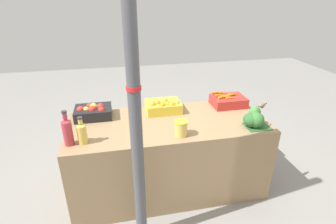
# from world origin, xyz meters

# --- Properties ---
(ground_plane) EXTENTS (10.00, 10.00, 0.00)m
(ground_plane) POSITION_xyz_m (0.00, 0.00, 0.00)
(ground_plane) COLOR gray
(market_table) EXTENTS (1.89, 0.83, 0.77)m
(market_table) POSITION_xyz_m (0.00, 0.00, 0.38)
(market_table) COLOR #937551
(market_table) RESTS_ON ground_plane
(support_pole) EXTENTS (0.10, 0.10, 2.54)m
(support_pole) POSITION_xyz_m (-0.35, -0.61, 1.27)
(support_pole) COLOR #4C4C51
(support_pole) RESTS_ON ground_plane
(apple_crate) EXTENTS (0.35, 0.27, 0.14)m
(apple_crate) POSITION_xyz_m (-0.71, 0.24, 0.83)
(apple_crate) COLOR black
(apple_crate) RESTS_ON market_table
(orange_crate) EXTENTS (0.35, 0.27, 0.14)m
(orange_crate) POSITION_xyz_m (-0.01, 0.24, 0.83)
(orange_crate) COLOR gold
(orange_crate) RESTS_ON market_table
(carrot_crate) EXTENTS (0.35, 0.27, 0.14)m
(carrot_crate) POSITION_xyz_m (0.72, 0.25, 0.83)
(carrot_crate) COLOR red
(carrot_crate) RESTS_ON market_table
(broccoli_pile) EXTENTS (0.25, 0.19, 0.19)m
(broccoli_pile) POSITION_xyz_m (0.75, -0.27, 0.85)
(broccoli_pile) COLOR #2D602D
(broccoli_pile) RESTS_ON market_table
(juice_bottle_ruby) EXTENTS (0.08, 0.08, 0.30)m
(juice_bottle_ruby) POSITION_xyz_m (-0.87, -0.24, 0.90)
(juice_bottle_ruby) COLOR #B2333D
(juice_bottle_ruby) RESTS_ON market_table
(juice_bottle_golden) EXTENTS (0.08, 0.08, 0.24)m
(juice_bottle_golden) POSITION_xyz_m (-0.77, -0.24, 0.87)
(juice_bottle_golden) COLOR gold
(juice_bottle_golden) RESTS_ON market_table
(pickle_jar) EXTENTS (0.12, 0.12, 0.14)m
(pickle_jar) POSITION_xyz_m (0.06, -0.28, 0.84)
(pickle_jar) COLOR #DBBC56
(pickle_jar) RESTS_ON market_table
(sparrow_bird) EXTENTS (0.13, 0.07, 0.05)m
(sparrow_bird) POSITION_xyz_m (0.81, -0.27, 0.99)
(sparrow_bird) COLOR #4C3D2D
(sparrow_bird) RESTS_ON broccoli_pile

